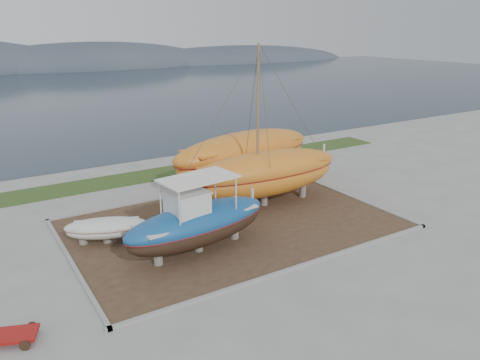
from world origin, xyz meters
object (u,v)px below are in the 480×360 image
blue_caique (198,215)px  orange_bare_hull (244,161)px  red_trailer (14,338)px  orange_sailboat (265,128)px  white_dinghy (107,231)px

blue_caique → orange_bare_hull: blue_caique is taller
blue_caique → red_trailer: size_ratio=3.28×
orange_sailboat → red_trailer: size_ratio=4.33×
white_dinghy → orange_sailboat: 11.10m
orange_sailboat → white_dinghy: bearing=-177.7°
orange_sailboat → orange_bare_hull: (0.89, 3.79, -3.09)m
blue_caique → white_dinghy: bearing=129.6°
blue_caique → white_dinghy: size_ratio=1.89×
orange_sailboat → red_trailer: orange_sailboat is taller
red_trailer → white_dinghy: bearing=70.9°
orange_bare_hull → red_trailer: orange_bare_hull is taller
white_dinghy → orange_bare_hull: 11.82m
blue_caique → white_dinghy: blue_caique is taller
orange_sailboat → red_trailer: 17.56m
orange_sailboat → orange_bare_hull: bearing=78.5°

